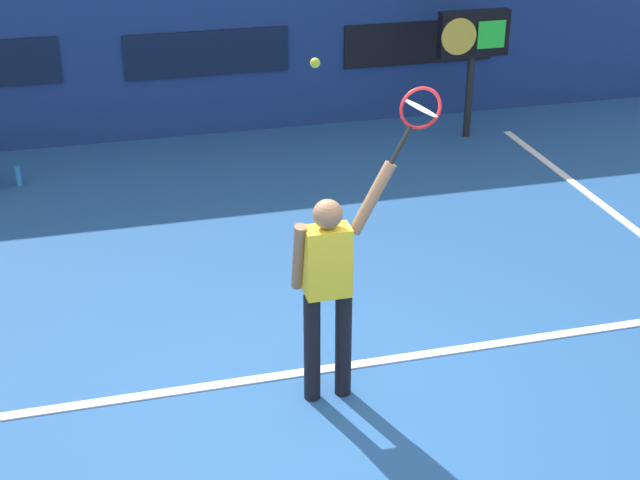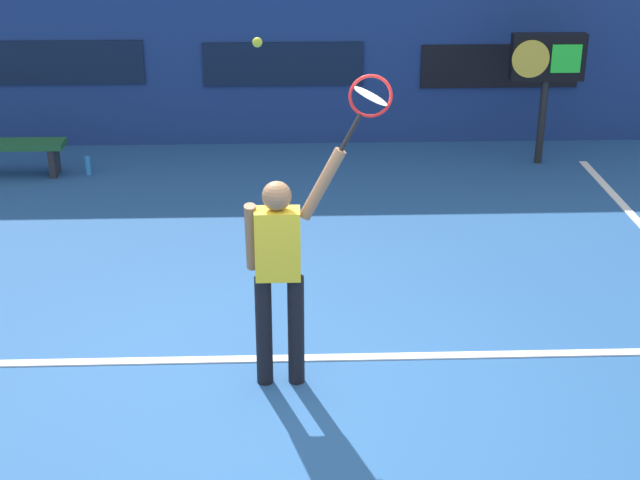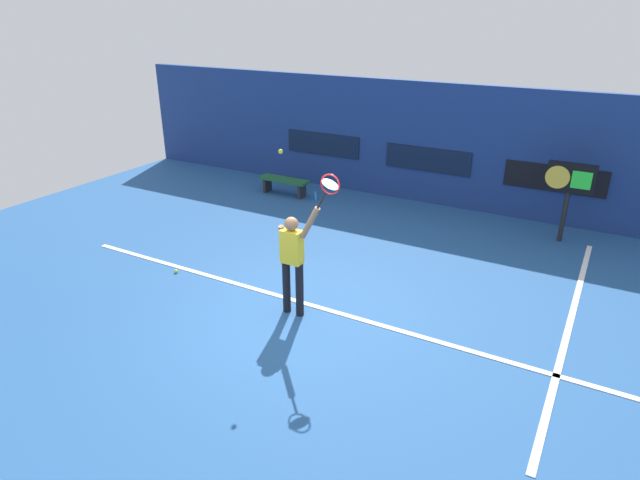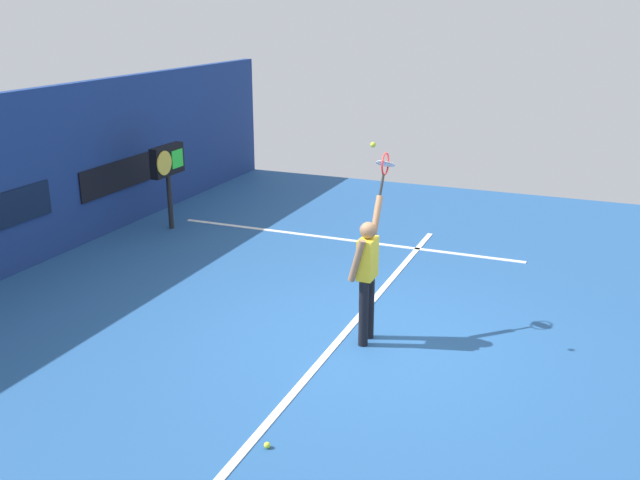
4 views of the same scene
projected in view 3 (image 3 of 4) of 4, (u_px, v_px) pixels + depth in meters
ground_plane at (291, 317)px, 8.82m from camera, size 18.00×18.00×0.00m
back_wall at (430, 144)px, 13.49m from camera, size 18.00×0.20×3.01m
sponsor_banner_center at (427, 160)px, 13.54m from camera, size 2.20×0.03×0.60m
sponsor_banner_portside at (323, 144)px, 14.88m from camera, size 2.20×0.03×0.60m
sponsor_banner_starboard at (555, 179)px, 12.21m from camera, size 2.20×0.03×0.60m
court_baseline at (306, 304)px, 9.21m from camera, size 10.00×0.10×0.01m
court_sideline at (570, 324)px, 8.62m from camera, size 0.10×7.00×0.01m
tennis_player at (293, 257)px, 8.55m from camera, size 0.75×0.31×1.95m
tennis_racket at (329, 186)px, 7.75m from camera, size 0.43×0.27×0.61m
tennis_ball at (281, 151)px, 7.87m from camera, size 0.07×0.07×0.07m
scoreboard_clock at (570, 181)px, 11.17m from camera, size 0.96×0.20×1.72m
court_bench at (284, 182)px, 14.46m from camera, size 1.40×0.36×0.45m
water_bottle at (316, 196)px, 14.11m from camera, size 0.07×0.07×0.24m
spare_ball at (176, 271)px, 10.28m from camera, size 0.07×0.07×0.07m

